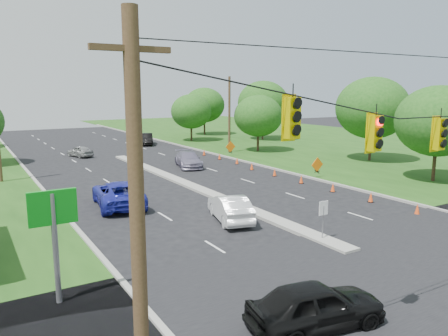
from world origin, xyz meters
TOP-DOWN VIEW (x-y plane):
  - ground at (0.00, 0.00)m, footprint 160.00×160.00m
  - grass_right at (30.00, 20.00)m, footprint 40.00×160.00m
  - cross_street at (0.00, 0.00)m, footprint 160.00×14.00m
  - curb_left at (-10.10, 30.00)m, footprint 0.25×110.00m
  - curb_right at (10.10, 30.00)m, footprint 0.25×110.00m
  - median at (0.00, 21.00)m, footprint 1.00×34.00m
  - median_sign at (0.00, 6.00)m, footprint 0.55×0.06m
  - utility_pole_far_right at (12.50, 35.00)m, footprint 0.28×0.28m
  - cone_1 at (8.19, 6.50)m, footprint 0.32×0.32m
  - cone_2 at (8.19, 10.00)m, footprint 0.32×0.32m
  - cone_3 at (8.19, 13.50)m, footprint 0.32×0.32m
  - cone_4 at (8.19, 17.00)m, footprint 0.32×0.32m
  - cone_5 at (8.19, 20.50)m, footprint 0.32×0.32m
  - cone_6 at (8.19, 24.00)m, footprint 0.32×0.32m
  - cone_7 at (8.79, 27.50)m, footprint 0.32×0.32m
  - cone_8 at (8.79, 31.00)m, footprint 0.32×0.32m
  - cone_9 at (8.79, 34.50)m, footprint 0.32×0.32m
  - work_sign_1 at (10.80, 18.00)m, footprint 1.27×0.58m
  - work_sign_2 at (10.80, 32.00)m, footprint 1.27×0.58m
  - tree_7 at (18.00, 12.00)m, footprint 6.72×6.72m
  - tree_8 at (22.00, 22.00)m, footprint 7.56×7.56m
  - tree_9 at (16.00, 34.00)m, footprint 5.88×5.88m
  - tree_10 at (24.00, 44.00)m, footprint 7.56×7.56m
  - tree_11 at (20.00, 55.00)m, footprint 6.72×6.72m
  - tree_12 at (14.00, 48.00)m, footprint 5.88×5.88m
  - black_sedan at (-5.88, 0.14)m, footprint 4.73×2.53m
  - white_sedan at (-2.10, 11.34)m, footprint 2.78×4.85m
  - blue_pickup at (-6.62, 17.76)m, footprint 3.51×6.25m
  - silver_car_far at (3.79, 28.49)m, footprint 3.43×5.56m
  - silver_car_oncoming at (-3.70, 40.71)m, footprint 2.53×3.96m
  - dark_car_receding at (6.73, 47.34)m, footprint 3.17×5.04m

SIDE VIEW (x-z plane):
  - ground at x=0.00m, z-range 0.00..0.00m
  - grass_right at x=30.00m, z-range -0.03..0.03m
  - cross_street at x=0.00m, z-range -0.01..0.01m
  - curb_left at x=-10.10m, z-range -0.08..0.08m
  - curb_right at x=10.10m, z-range -0.08..0.08m
  - median at x=0.00m, z-range -0.09..0.09m
  - cone_1 at x=8.19m, z-range 0.00..0.70m
  - cone_2 at x=8.19m, z-range 0.00..0.70m
  - cone_3 at x=8.19m, z-range 0.00..0.70m
  - cone_4 at x=8.19m, z-range 0.00..0.70m
  - cone_5 at x=8.19m, z-range 0.00..0.70m
  - cone_6 at x=8.19m, z-range 0.00..0.70m
  - cone_7 at x=8.79m, z-range 0.00..0.70m
  - cone_8 at x=8.79m, z-range 0.00..0.70m
  - cone_9 at x=8.79m, z-range 0.00..0.70m
  - silver_car_oncoming at x=-3.70m, z-range 0.00..1.26m
  - silver_car_far at x=3.79m, z-range 0.00..1.50m
  - white_sedan at x=-2.10m, z-range 0.00..1.51m
  - black_sedan at x=-5.88m, z-range 0.00..1.53m
  - dark_car_receding at x=6.73m, z-range 0.00..1.57m
  - blue_pickup at x=-6.62m, z-range 0.00..1.65m
  - work_sign_1 at x=10.80m, z-range 0.41..1.78m
  - work_sign_2 at x=10.80m, z-range 0.41..1.78m
  - median_sign at x=0.00m, z-range 0.44..2.49m
  - tree_9 at x=16.00m, z-range 0.91..7.77m
  - tree_12 at x=14.00m, z-range 0.91..7.77m
  - utility_pole_far_right at x=12.50m, z-range 0.00..9.00m
  - tree_7 at x=18.00m, z-range 1.04..8.88m
  - tree_11 at x=20.00m, z-range 1.04..8.88m
  - tree_8 at x=22.00m, z-range 1.17..9.99m
  - tree_10 at x=24.00m, z-range 1.17..9.99m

